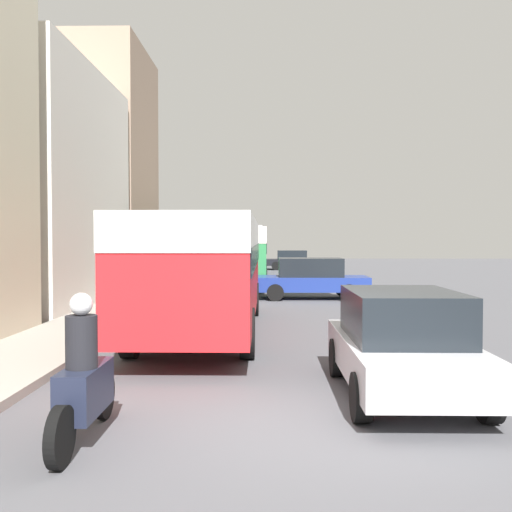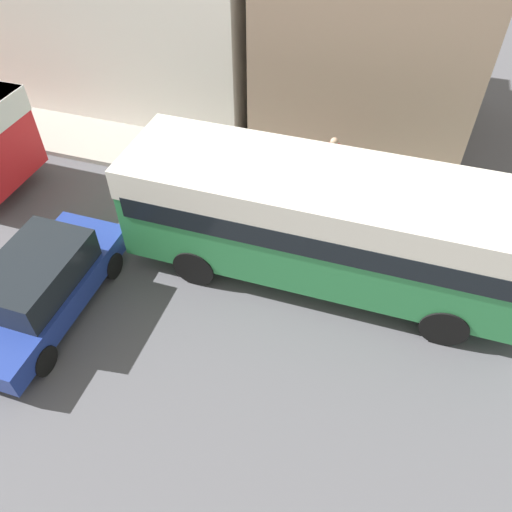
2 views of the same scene
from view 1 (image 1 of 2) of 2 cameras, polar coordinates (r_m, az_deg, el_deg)
The scene contains 11 objects.
ground_plane at distance 7.32m, azimuth 4.59°, elevation -16.94°, with size 120.00×120.00×0.00m, color #515156.
building_midblock at distance 21.61m, azimuth -23.81°, elevation 6.20°, with size 6.50×8.64×8.15m.
building_far_terrace at distance 28.97m, azimuth -16.46°, elevation 8.31°, with size 5.67×6.29×11.38m.
bus_lead at distance 14.24m, azimuth -5.09°, elevation -0.30°, with size 2.58×10.08×2.80m.
bus_following at distance 27.75m, azimuth -1.49°, elevation 0.75°, with size 2.53×9.06×2.85m.
bus_third_in_line at distance 40.99m, azimuth -1.08°, elevation 1.36°, with size 2.57×10.48×3.19m.
motorcycle_behind_lead at distance 7.00m, azimuth -16.85°, elevation -12.03°, with size 0.38×2.24×1.73m.
car_crossing at distance 43.12m, azimuth 3.61°, elevation -0.36°, with size 3.96×1.84×1.45m.
car_far_curb at distance 8.81m, azimuth 14.42°, elevation -8.36°, with size 1.84×3.90×1.57m.
car_distant at distance 22.26m, azimuth 5.46°, elevation -2.19°, with size 4.45×1.85×1.59m.
pedestrian_near_curb at distance 27.58m, azimuth -7.96°, elevation -1.03°, with size 0.36×0.36×1.69m.
Camera 1 is at (-0.44, -6.92, 2.34)m, focal length 40.00 mm.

